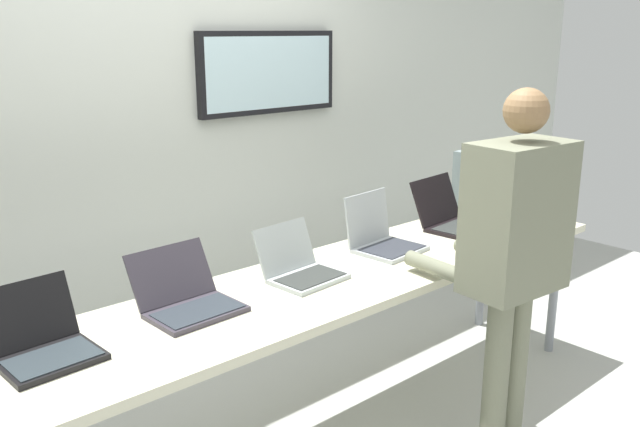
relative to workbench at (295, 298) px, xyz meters
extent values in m
cube|color=silver|center=(0.00, 1.13, 0.48)|extent=(8.00, 0.06, 2.45)
cube|color=black|center=(0.71, 1.08, 0.87)|extent=(0.95, 0.05, 0.47)
cube|color=silver|center=(0.71, 1.06, 0.87)|extent=(0.89, 0.02, 0.41)
cube|color=beige|center=(0.00, 0.00, 0.03)|extent=(3.71, 0.70, 0.04)
cylinder|color=gray|center=(1.76, -0.25, -0.37)|extent=(0.05, 0.05, 0.75)
cylinder|color=gray|center=(1.76, 0.25, -0.37)|extent=(0.05, 0.05, 0.75)
cube|color=gray|center=(1.64, 0.17, 0.23)|extent=(0.33, 0.30, 0.38)
cube|color=black|center=(1.64, 0.01, 0.23)|extent=(0.04, 0.01, 0.03)
cube|color=black|center=(-1.03, 0.03, 0.06)|extent=(0.32, 0.25, 0.02)
cube|color=#273035|center=(-1.03, 0.02, 0.07)|extent=(0.29, 0.20, 0.00)
cube|color=black|center=(-1.04, 0.19, 0.17)|extent=(0.31, 0.11, 0.22)
cube|color=black|center=(-1.04, 0.19, 0.17)|extent=(0.28, 0.09, 0.19)
cube|color=#38333C|center=(-0.46, 0.04, 0.06)|extent=(0.36, 0.25, 0.02)
cube|color=#262D34|center=(-0.46, 0.03, 0.07)|extent=(0.33, 0.20, 0.00)
cube|color=#38333C|center=(-0.47, 0.22, 0.17)|extent=(0.35, 0.13, 0.21)
cube|color=#344F79|center=(-0.47, 0.22, 0.17)|extent=(0.32, 0.11, 0.18)
cube|color=#AEB7B8|center=(0.10, 0.03, 0.06)|extent=(0.33, 0.25, 0.02)
cube|color=#2D312F|center=(0.10, 0.02, 0.07)|extent=(0.30, 0.19, 0.00)
cube|color=#AEB7B8|center=(0.09, 0.18, 0.17)|extent=(0.32, 0.11, 0.21)
cube|color=#B2D3F2|center=(0.09, 0.18, 0.17)|extent=(0.29, 0.09, 0.18)
cube|color=#ABB2B8|center=(0.67, 0.06, 0.06)|extent=(0.34, 0.29, 0.02)
cube|color=#2C2F37|center=(0.67, 0.05, 0.07)|extent=(0.31, 0.24, 0.00)
cube|color=#ABB2B8|center=(0.65, 0.21, 0.19)|extent=(0.32, 0.08, 0.26)
cube|color=#162431|center=(0.65, 0.22, 0.19)|extent=(0.29, 0.06, 0.23)
cube|color=black|center=(1.24, 0.05, 0.06)|extent=(0.39, 0.30, 0.02)
cube|color=#2E3230|center=(1.25, 0.04, 0.07)|extent=(0.36, 0.25, 0.00)
cube|color=black|center=(1.23, 0.23, 0.19)|extent=(0.38, 0.14, 0.25)
cube|color=#16222D|center=(1.23, 0.24, 0.19)|extent=(0.35, 0.12, 0.22)
cylinder|color=slate|center=(0.61, -0.62, -0.34)|extent=(0.12, 0.12, 0.79)
cylinder|color=slate|center=(0.73, -0.64, -0.34)|extent=(0.12, 0.12, 0.79)
cube|color=slate|center=(0.67, -0.63, 0.37)|extent=(0.46, 0.30, 0.63)
sphere|color=olive|center=(0.67, -0.63, 0.81)|extent=(0.18, 0.18, 0.18)
cylinder|color=slate|center=(0.53, -0.33, 0.10)|extent=(0.10, 0.32, 0.07)
cylinder|color=slate|center=(0.86, -0.36, 0.10)|extent=(0.10, 0.32, 0.07)
camera|label=1|loc=(-1.72, -2.08, 1.12)|focal=37.83mm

